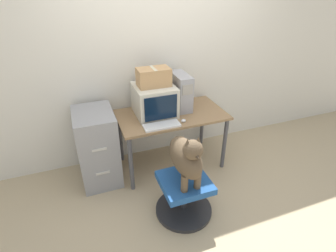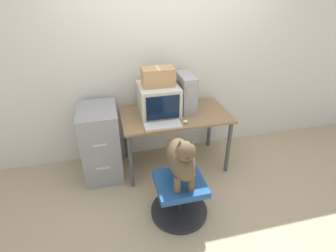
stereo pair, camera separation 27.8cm
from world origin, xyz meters
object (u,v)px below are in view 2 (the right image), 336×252
Objects in this scene: crt_monitor at (159,100)px; office_chair at (179,197)px; pc_tower at (186,92)px; dog at (181,158)px; keyboard at (163,125)px; filing_cabinet at (101,143)px; cardboard_box at (158,77)px.

office_chair is (0.01, -0.90, -0.70)m from crt_monitor.
pc_tower reaches higher than dog.
pc_tower is 1.08× the size of keyboard.
pc_tower is 0.57m from keyboard.
keyboard is 0.78m from office_chair.
crt_monitor is 0.37m from keyboard.
dog reaches higher than filing_cabinet.
crt_monitor reaches higher than keyboard.
filing_cabinet is at bearing -175.42° from pc_tower.
pc_tower is 0.77× the size of dog.
dog is at bearing -49.92° from filing_cabinet.
keyboard is 0.45× the size of filing_cabinet.
cardboard_box is (-0.01, 0.90, 0.98)m from office_chair.
keyboard is at bearing 94.00° from office_chair.
cardboard_box is at bearing 3.23° from filing_cabinet.
crt_monitor is 0.94m from dog.
pc_tower is at bearing 70.35° from office_chair.
keyboard is 0.56m from cardboard_box.
pc_tower is (0.35, 0.05, 0.04)m from crt_monitor.
pc_tower reaches higher than keyboard.
dog is at bearing -109.39° from pc_tower.
pc_tower is 0.43m from cardboard_box.
dog is 1.18m from filing_cabinet.
crt_monitor is 1.14m from office_chair.
pc_tower is 1.19m from filing_cabinet.
crt_monitor is 0.85× the size of dog.
keyboard is at bearing -94.32° from crt_monitor.
office_chair is (0.04, -0.57, -0.54)m from keyboard.
filing_cabinet is at bearing 130.08° from dog.
office_chair is 0.66× the size of filing_cabinet.
crt_monitor is 0.28m from cardboard_box.
cardboard_box is (-0.35, -0.05, 0.24)m from pc_tower.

